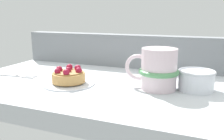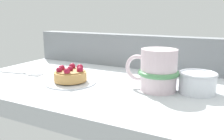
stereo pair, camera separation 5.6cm
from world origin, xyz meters
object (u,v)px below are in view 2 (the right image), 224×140
at_px(dessert_fork, 15,72).
at_px(coffee_mug, 158,70).
at_px(raspberry_tart, 70,75).
at_px(sugar_bowl, 197,82).
at_px(dessert_plate, 71,82).

bearing_deg(dessert_fork, coffee_mug, 4.91).
xyz_separation_m(raspberry_tart, sugar_bowl, (0.29, 0.06, 0.00)).
bearing_deg(dessert_plate, raspberry_tart, 105.09).
height_order(raspberry_tart, dessert_fork, raspberry_tart).
bearing_deg(raspberry_tart, dessert_fork, 178.25).
distance_m(dessert_plate, dessert_fork, 0.20).
distance_m(coffee_mug, sugar_bowl, 0.09).
xyz_separation_m(coffee_mug, dessert_fork, (-0.41, -0.03, -0.04)).
xyz_separation_m(coffee_mug, sugar_bowl, (0.08, 0.02, -0.02)).
bearing_deg(coffee_mug, dessert_plate, -168.67).
bearing_deg(dessert_fork, sugar_bowl, 6.69).
distance_m(dessert_plate, sugar_bowl, 0.30).
height_order(coffee_mug, sugar_bowl, coffee_mug).
bearing_deg(raspberry_tart, coffee_mug, 11.24).
relative_size(dessert_fork, sugar_bowl, 2.17).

